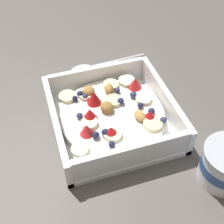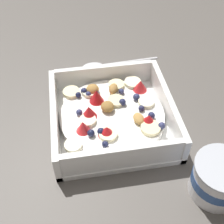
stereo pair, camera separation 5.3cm
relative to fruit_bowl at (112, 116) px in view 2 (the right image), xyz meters
name	(u,v)px [view 2 (the right image)]	position (x,y,z in m)	size (l,w,h in m)	color
ground_plane	(118,123)	(0.00, 0.01, -0.02)	(2.40, 2.40, 0.00)	#56514C
fruit_bowl	(112,116)	(0.00, 0.00, 0.00)	(0.21, 0.21, 0.06)	white
spoon	(105,64)	(-0.17, 0.01, -0.02)	(0.03, 0.17, 0.01)	silver
yogurt_cup	(219,179)	(0.16, 0.13, 0.01)	(0.08, 0.08, 0.06)	white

